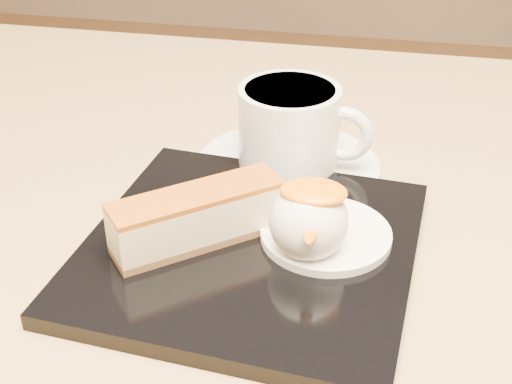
% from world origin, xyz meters
% --- Properties ---
extents(dessert_plate, '(0.24, 0.24, 0.01)m').
position_xyz_m(dessert_plate, '(0.02, -0.02, 0.73)').
color(dessert_plate, black).
rests_on(dessert_plate, table).
extents(cheesecake, '(0.11, 0.10, 0.04)m').
position_xyz_m(cheesecake, '(-0.02, -0.02, 0.75)').
color(cheesecake, brown).
rests_on(cheesecake, dessert_plate).
extents(cream_smear, '(0.09, 0.09, 0.01)m').
position_xyz_m(cream_smear, '(0.07, -0.00, 0.73)').
color(cream_smear, white).
rests_on(cream_smear, dessert_plate).
extents(ice_cream_scoop, '(0.05, 0.05, 0.05)m').
position_xyz_m(ice_cream_scoop, '(0.06, -0.02, 0.76)').
color(ice_cream_scoop, white).
rests_on(ice_cream_scoop, cream_smear).
extents(mango_sauce, '(0.04, 0.03, 0.01)m').
position_xyz_m(mango_sauce, '(0.06, -0.02, 0.78)').
color(mango_sauce, orange).
rests_on(mango_sauce, ice_cream_scoop).
extents(mint_sprig, '(0.04, 0.03, 0.00)m').
position_xyz_m(mint_sprig, '(0.04, 0.02, 0.74)').
color(mint_sprig, '#297E33').
rests_on(mint_sprig, cream_smear).
extents(saucer, '(0.15, 0.15, 0.01)m').
position_xyz_m(saucer, '(0.03, 0.10, 0.72)').
color(saucer, white).
rests_on(saucer, table).
extents(coffee_cup, '(0.11, 0.08, 0.07)m').
position_xyz_m(coffee_cup, '(0.03, 0.10, 0.76)').
color(coffee_cup, white).
rests_on(coffee_cup, saucer).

